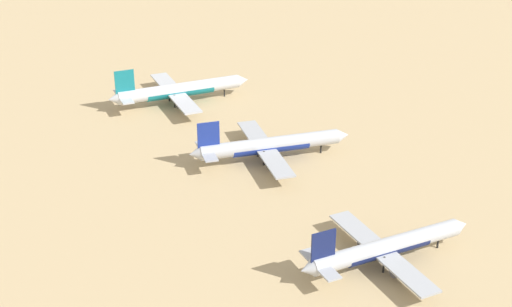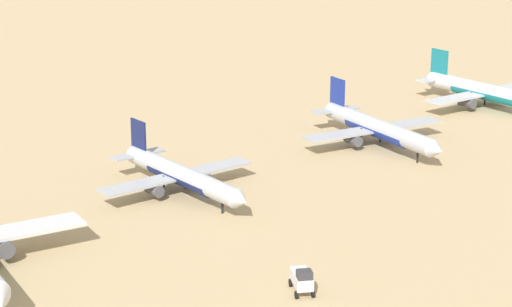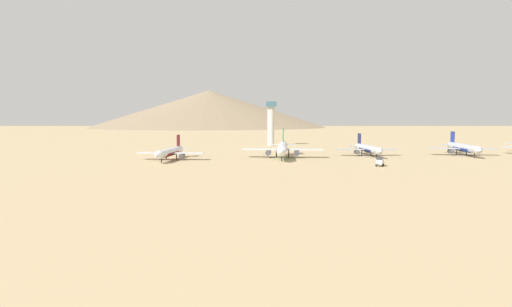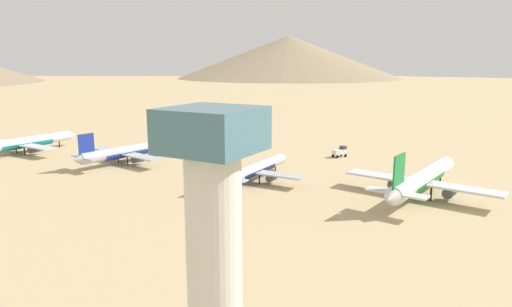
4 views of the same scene
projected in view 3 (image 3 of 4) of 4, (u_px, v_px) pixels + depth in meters
The scene contains 8 objects.
ground_plane at pixel (370, 156), 204.59m from camera, with size 1800.00×1800.00×0.00m, color tan.
parked_jet_0 at pixel (170, 152), 186.09m from camera, with size 38.38×31.33×11.08m.
parked_jet_1 at pixel (282, 148), 196.05m from camera, with size 48.36×39.48×13.96m.
parked_jet_2 at pixel (368, 149), 206.66m from camera, with size 37.96×30.73×10.98m.
parked_jet_3 at pixel (463, 148), 209.22m from camera, with size 41.20×33.68×11.91m.
service_truck at pixel (380, 161), 161.89m from camera, with size 5.70×4.75×3.90m.
control_tower at pixel (271, 121), 284.50m from camera, with size 7.20×7.20×30.77m.
desert_hill_1 at pixel (209, 109), 875.45m from camera, with size 497.63×497.63×78.55m, color #8C775B.
Camera 3 is at (200.21, -68.66, 19.20)m, focal length 28.51 mm.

